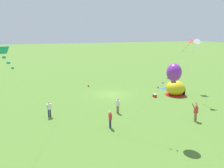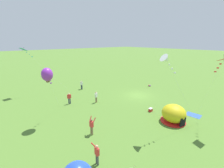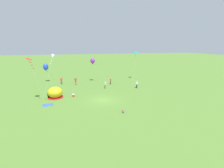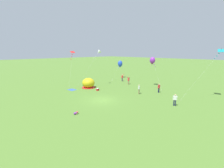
% 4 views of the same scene
% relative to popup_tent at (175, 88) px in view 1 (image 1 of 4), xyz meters
% --- Properties ---
extents(ground_plane, '(300.00, 300.00, 0.00)m').
position_rel_popup_tent_xyz_m(ground_plane, '(8.32, -3.61, -1.00)').
color(ground_plane, '#517A2D').
extents(popup_tent, '(2.81, 2.81, 2.10)m').
position_rel_popup_tent_xyz_m(popup_tent, '(0.00, 0.00, 0.00)').
color(popup_tent, gold).
rests_on(popup_tent, ground).
extents(picnic_blanket, '(1.84, 1.49, 0.01)m').
position_rel_popup_tent_xyz_m(picnic_blanket, '(-0.90, -3.48, -0.99)').
color(picnic_blanket, '#3359A5').
rests_on(picnic_blanket, ground).
extents(cooler_box, '(0.41, 0.56, 0.44)m').
position_rel_popup_tent_xyz_m(cooler_box, '(3.27, -0.19, -0.78)').
color(cooler_box, red).
rests_on(cooler_box, ground).
extents(toddler_crawling, '(0.34, 0.55, 0.32)m').
position_rel_popup_tent_xyz_m(toddler_crawling, '(10.22, -9.47, -0.82)').
color(toddler_crawling, purple).
rests_on(toddler_crawling, ground).
extents(person_center_field, '(0.36, 0.56, 1.72)m').
position_rel_popup_tent_xyz_m(person_center_field, '(10.44, 3.64, -0.03)').
color(person_center_field, '#8C7251').
rests_on(person_center_field, ground).
extents(person_with_toddler, '(0.28, 0.59, 1.72)m').
position_rel_popup_tent_xyz_m(person_with_toddler, '(12.60, 6.96, -0.03)').
color(person_with_toddler, '#1E2347').
rests_on(person_with_toddler, ground).
extents(person_flying_kite, '(0.68, 0.54, 1.89)m').
position_rel_popup_tent_xyz_m(person_flying_kite, '(4.04, 8.58, 0.00)').
color(person_flying_kite, '#8C7251').
rests_on(person_flying_kite, ground).
extents(person_watching_sky, '(0.54, 0.38, 1.72)m').
position_rel_popup_tent_xyz_m(person_watching_sky, '(17.62, 2.10, -0.03)').
color(person_watching_sky, '#1E2347').
rests_on(person_watching_sky, ground).
extents(kite_red, '(2.72, 3.22, 7.87)m').
position_rel_popup_tent_xyz_m(kite_red, '(-3.24, -1.55, 6.20)').
color(kite_red, silver).
rests_on(kite_red, ground).
extents(kite_white, '(2.46, 5.44, 8.00)m').
position_rel_popup_tent_xyz_m(kite_white, '(-0.15, 3.16, 6.47)').
color(kite_white, silver).
rests_on(kite_white, ground).
extents(kite_teal, '(4.12, 6.58, 8.13)m').
position_rel_popup_tent_xyz_m(kite_teal, '(20.76, 10.28, 6.54)').
color(kite_teal, silver).
rests_on(kite_teal, ground).
extents(kite_purple, '(4.38, 2.85, 6.43)m').
position_rel_popup_tent_xyz_m(kite_purple, '(8.72, 10.82, 4.71)').
color(kite_purple, silver).
rests_on(kite_purple, ground).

